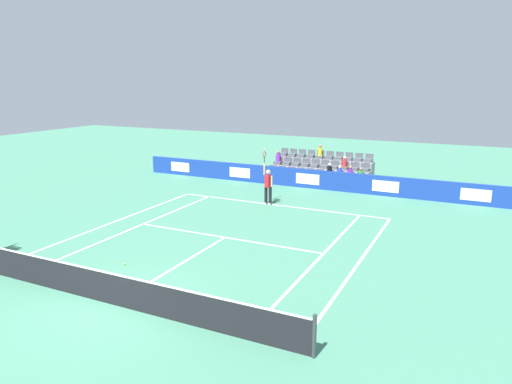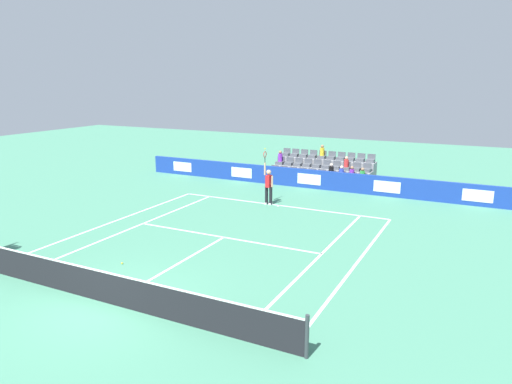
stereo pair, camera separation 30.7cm
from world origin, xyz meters
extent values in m
plane|color=#47896B|center=(0.00, 0.00, 0.00)|extent=(80.00, 80.00, 0.00)
cube|color=white|center=(0.00, -11.89, 0.00)|extent=(10.97, 0.10, 0.01)
cube|color=white|center=(0.00, -6.40, 0.00)|extent=(8.23, 0.10, 0.01)
cube|color=white|center=(0.00, -3.20, 0.00)|extent=(0.10, 6.40, 0.01)
cube|color=white|center=(4.12, -5.95, 0.00)|extent=(0.10, 11.89, 0.01)
cube|color=white|center=(-4.12, -5.95, 0.00)|extent=(0.10, 11.89, 0.01)
cube|color=white|center=(5.49, -5.95, 0.00)|extent=(0.10, 11.89, 0.01)
cube|color=white|center=(-5.49, -5.95, 0.00)|extent=(0.10, 11.89, 0.01)
cube|color=white|center=(0.00, -11.79, 0.00)|extent=(0.10, 0.20, 0.01)
cube|color=#193899|center=(0.00, -16.25, 0.54)|extent=(22.23, 0.20, 1.09)
cube|color=white|center=(-8.89, -16.14, 0.54)|extent=(1.42, 0.01, 0.61)
cube|color=white|center=(-4.45, -16.14, 0.54)|extent=(1.42, 0.01, 0.61)
cube|color=white|center=(0.00, -16.14, 0.54)|extent=(1.42, 0.01, 0.61)
cube|color=white|center=(4.45, -16.14, 0.54)|extent=(1.42, 0.01, 0.61)
cube|color=white|center=(8.89, -16.14, 0.54)|extent=(1.42, 0.01, 0.61)
cylinder|color=#33383D|center=(-5.94, 0.00, 0.54)|extent=(0.10, 0.10, 1.07)
cube|color=black|center=(0.00, 0.00, 0.46)|extent=(11.77, 0.02, 0.92)
cube|color=white|center=(0.00, 0.00, 0.94)|extent=(11.77, 0.04, 0.04)
cylinder|color=black|center=(0.46, -11.85, 0.45)|extent=(0.16, 0.16, 0.90)
cylinder|color=black|center=(0.70, -11.86, 0.45)|extent=(0.16, 0.16, 0.90)
cube|color=white|center=(0.46, -11.85, 0.04)|extent=(0.13, 0.27, 0.08)
cube|color=white|center=(0.70, -11.86, 0.04)|extent=(0.13, 0.27, 0.08)
cube|color=red|center=(0.58, -11.86, 1.20)|extent=(0.24, 0.37, 0.60)
sphere|color=#D3A884|center=(0.58, -11.86, 1.66)|extent=(0.24, 0.24, 0.24)
cylinder|color=#D3A884|center=(0.80, -11.87, 1.81)|extent=(0.09, 0.09, 0.62)
cylinder|color=#D3A884|center=(0.36, -11.80, 1.22)|extent=(0.09, 0.09, 0.56)
cylinder|color=black|center=(0.80, -11.87, 2.26)|extent=(0.04, 0.04, 0.28)
torus|color=red|center=(0.80, -11.87, 2.54)|extent=(0.04, 0.31, 0.31)
sphere|color=#D1E533|center=(0.80, -11.87, 2.82)|extent=(0.07, 0.07, 0.07)
cube|color=gray|center=(0.00, -17.32, 0.21)|extent=(6.20, 0.95, 0.42)
cube|color=#545960|center=(-2.79, -17.32, 0.52)|extent=(0.48, 0.44, 0.20)
cube|color=#545960|center=(-2.79, -17.52, 0.77)|extent=(0.48, 0.04, 0.30)
cube|color=#545960|center=(-2.17, -17.32, 0.52)|extent=(0.48, 0.44, 0.20)
cube|color=#545960|center=(-2.17, -17.52, 0.77)|extent=(0.48, 0.04, 0.30)
cube|color=#545960|center=(-1.55, -17.32, 0.52)|extent=(0.48, 0.44, 0.20)
cube|color=#545960|center=(-1.55, -17.52, 0.77)|extent=(0.48, 0.04, 0.30)
cube|color=#545960|center=(-0.93, -17.32, 0.52)|extent=(0.48, 0.44, 0.20)
cube|color=#545960|center=(-0.93, -17.52, 0.77)|extent=(0.48, 0.04, 0.30)
cube|color=#545960|center=(-0.31, -17.32, 0.52)|extent=(0.48, 0.44, 0.20)
cube|color=#545960|center=(-0.31, -17.52, 0.77)|extent=(0.48, 0.04, 0.30)
cube|color=#545960|center=(0.31, -17.32, 0.52)|extent=(0.48, 0.44, 0.20)
cube|color=#545960|center=(0.31, -17.52, 0.77)|extent=(0.48, 0.04, 0.30)
cube|color=#545960|center=(0.93, -17.32, 0.52)|extent=(0.48, 0.44, 0.20)
cube|color=#545960|center=(0.93, -17.52, 0.77)|extent=(0.48, 0.04, 0.30)
cube|color=#545960|center=(1.55, -17.32, 0.52)|extent=(0.48, 0.44, 0.20)
cube|color=#545960|center=(1.55, -17.52, 0.77)|extent=(0.48, 0.04, 0.30)
cube|color=#545960|center=(2.17, -17.32, 0.52)|extent=(0.48, 0.44, 0.20)
cube|color=#545960|center=(2.17, -17.52, 0.77)|extent=(0.48, 0.04, 0.30)
cube|color=#545960|center=(2.79, -17.32, 0.52)|extent=(0.48, 0.44, 0.20)
cube|color=#545960|center=(2.79, -17.52, 0.77)|extent=(0.48, 0.04, 0.30)
cube|color=gray|center=(0.00, -18.27, 0.42)|extent=(6.20, 0.95, 0.84)
cube|color=#545960|center=(-2.79, -18.27, 0.94)|extent=(0.48, 0.44, 0.20)
cube|color=#545960|center=(-2.79, -18.47, 1.19)|extent=(0.48, 0.04, 0.30)
cube|color=#545960|center=(-2.17, -18.27, 0.94)|extent=(0.48, 0.44, 0.20)
cube|color=#545960|center=(-2.17, -18.47, 1.19)|extent=(0.48, 0.04, 0.30)
cube|color=#545960|center=(-1.55, -18.27, 0.94)|extent=(0.48, 0.44, 0.20)
cube|color=#545960|center=(-1.55, -18.47, 1.19)|extent=(0.48, 0.04, 0.30)
cube|color=#545960|center=(-0.93, -18.27, 0.94)|extent=(0.48, 0.44, 0.20)
cube|color=#545960|center=(-0.93, -18.47, 1.19)|extent=(0.48, 0.04, 0.30)
cube|color=#545960|center=(-0.31, -18.27, 0.94)|extent=(0.48, 0.44, 0.20)
cube|color=#545960|center=(-0.31, -18.47, 1.19)|extent=(0.48, 0.04, 0.30)
cube|color=#545960|center=(0.31, -18.27, 0.94)|extent=(0.48, 0.44, 0.20)
cube|color=#545960|center=(0.31, -18.47, 1.19)|extent=(0.48, 0.04, 0.30)
cube|color=#545960|center=(0.93, -18.27, 0.94)|extent=(0.48, 0.44, 0.20)
cube|color=#545960|center=(0.93, -18.47, 1.19)|extent=(0.48, 0.04, 0.30)
cube|color=#545960|center=(1.55, -18.27, 0.94)|extent=(0.48, 0.44, 0.20)
cube|color=#545960|center=(1.55, -18.47, 1.19)|extent=(0.48, 0.04, 0.30)
cube|color=#545960|center=(2.17, -18.27, 0.94)|extent=(0.48, 0.44, 0.20)
cube|color=#545960|center=(2.17, -18.47, 1.19)|extent=(0.48, 0.04, 0.30)
cube|color=#545960|center=(2.79, -18.27, 0.94)|extent=(0.48, 0.44, 0.20)
cube|color=#545960|center=(2.79, -18.47, 1.19)|extent=(0.48, 0.04, 0.30)
cube|color=gray|center=(0.00, -19.22, 0.63)|extent=(6.20, 0.95, 1.26)
cube|color=#545960|center=(-2.79, -19.22, 1.36)|extent=(0.48, 0.44, 0.20)
cube|color=#545960|center=(-2.79, -19.42, 1.61)|extent=(0.48, 0.04, 0.30)
cube|color=#545960|center=(-2.17, -19.22, 1.36)|extent=(0.48, 0.44, 0.20)
cube|color=#545960|center=(-2.17, -19.42, 1.61)|extent=(0.48, 0.04, 0.30)
cube|color=#545960|center=(-1.55, -19.22, 1.36)|extent=(0.48, 0.44, 0.20)
cube|color=#545960|center=(-1.55, -19.42, 1.61)|extent=(0.48, 0.04, 0.30)
cube|color=#545960|center=(-0.93, -19.22, 1.36)|extent=(0.48, 0.44, 0.20)
cube|color=#545960|center=(-0.93, -19.42, 1.61)|extent=(0.48, 0.04, 0.30)
cube|color=#545960|center=(-0.31, -19.22, 1.36)|extent=(0.48, 0.44, 0.20)
cube|color=#545960|center=(-0.31, -19.42, 1.61)|extent=(0.48, 0.04, 0.30)
cube|color=#545960|center=(0.31, -19.22, 1.36)|extent=(0.48, 0.44, 0.20)
cube|color=#545960|center=(0.31, -19.42, 1.61)|extent=(0.48, 0.04, 0.30)
cube|color=#545960|center=(0.93, -19.22, 1.36)|extent=(0.48, 0.44, 0.20)
cube|color=#545960|center=(0.93, -19.42, 1.61)|extent=(0.48, 0.04, 0.30)
cube|color=#545960|center=(1.55, -19.22, 1.36)|extent=(0.48, 0.44, 0.20)
cube|color=#545960|center=(1.55, -19.42, 1.61)|extent=(0.48, 0.04, 0.30)
cube|color=#545960|center=(2.17, -19.22, 1.36)|extent=(0.48, 0.44, 0.20)
cube|color=#545960|center=(2.17, -19.42, 1.61)|extent=(0.48, 0.04, 0.30)
cube|color=#545960|center=(2.79, -19.22, 1.36)|extent=(0.48, 0.44, 0.20)
cube|color=#545960|center=(2.79, -19.42, 1.61)|extent=(0.48, 0.04, 0.30)
cylinder|color=red|center=(-1.55, -18.32, 1.26)|extent=(0.28, 0.28, 0.44)
sphere|color=#D3A884|center=(-1.55, -18.32, 1.58)|extent=(0.20, 0.20, 0.20)
cylinder|color=purple|center=(-2.17, -17.37, 0.86)|extent=(0.28, 0.28, 0.47)
sphere|color=#9E7251|center=(-2.17, -17.37, 1.19)|extent=(0.20, 0.20, 0.20)
cylinder|color=blue|center=(-1.55, -17.37, 0.85)|extent=(0.28, 0.28, 0.45)
sphere|color=beige|center=(-1.55, -17.37, 1.17)|extent=(0.20, 0.20, 0.20)
cylinder|color=yellow|center=(0.31, -19.27, 1.71)|extent=(0.28, 0.28, 0.49)
sphere|color=#9E7251|center=(0.31, -19.27, 2.05)|extent=(0.20, 0.20, 0.20)
cylinder|color=black|center=(-0.93, -17.37, 0.89)|extent=(0.28, 0.28, 0.54)
sphere|color=beige|center=(-0.93, -17.37, 1.26)|extent=(0.20, 0.20, 0.20)
cylinder|color=green|center=(-2.79, -17.37, 0.84)|extent=(0.28, 0.28, 0.44)
sphere|color=#9E7251|center=(-2.79, -17.37, 1.16)|extent=(0.20, 0.20, 0.20)
cylinder|color=purple|center=(2.79, -18.32, 1.29)|extent=(0.28, 0.28, 0.50)
sphere|color=#9E7251|center=(2.79, -18.32, 1.64)|extent=(0.20, 0.20, 0.20)
sphere|color=#D1E533|center=(1.69, -2.40, 0.03)|extent=(0.07, 0.07, 0.07)
camera|label=1|loc=(-8.89, 9.14, 6.17)|focal=32.94mm
camera|label=2|loc=(-9.17, 9.00, 6.17)|focal=32.94mm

